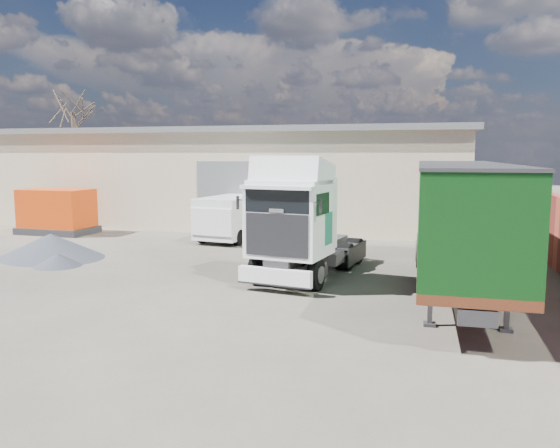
% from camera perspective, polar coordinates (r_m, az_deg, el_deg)
% --- Properties ---
extents(ground, '(120.00, 120.00, 0.00)m').
position_cam_1_polar(ground, '(17.19, -9.38, -6.07)').
color(ground, black).
rests_on(ground, ground).
extents(warehouse, '(30.60, 12.60, 5.42)m').
position_cam_1_polar(warehouse, '(33.82, -7.69, 5.08)').
color(warehouse, beige).
rests_on(warehouse, ground).
extents(brick_boundary_wall, '(0.35, 26.00, 2.50)m').
position_cam_1_polar(brick_boundary_wall, '(21.90, 26.77, -0.55)').
color(brick_boundary_wall, maroon).
rests_on(brick_boundary_wall, ground).
extents(bare_tree, '(4.00, 4.00, 9.60)m').
position_cam_1_polar(bare_tree, '(43.33, -20.86, 12.12)').
color(bare_tree, '#382B21').
rests_on(bare_tree, ground).
extents(tractor_unit, '(3.08, 6.10, 3.91)m').
position_cam_1_polar(tractor_unit, '(17.09, 2.05, -0.45)').
color(tractor_unit, black).
rests_on(tractor_unit, ground).
extents(box_trailer, '(2.46, 11.13, 3.69)m').
position_cam_1_polar(box_trailer, '(16.45, 18.29, 1.02)').
color(box_trailer, '#2D2D30').
rests_on(box_trailer, ground).
extents(panel_van, '(2.64, 5.16, 2.02)m').
position_cam_1_polar(panel_van, '(25.40, -4.71, 0.73)').
color(panel_van, black).
rests_on(panel_van, ground).
extents(orange_skip, '(3.62, 2.33, 2.22)m').
position_cam_1_polar(orange_skip, '(29.40, -22.25, 0.95)').
color(orange_skip, '#2D2D30').
rests_on(orange_skip, ground).
extents(gravel_heap, '(5.55, 5.55, 0.93)m').
position_cam_1_polar(gravel_heap, '(22.80, -22.87, -2.14)').
color(gravel_heap, '#20222B').
rests_on(gravel_heap, ground).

